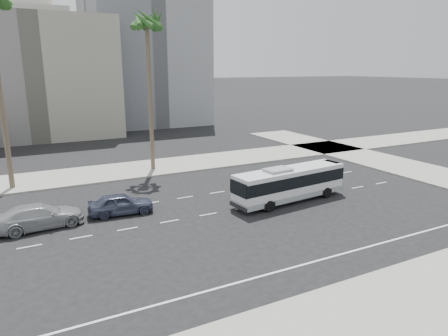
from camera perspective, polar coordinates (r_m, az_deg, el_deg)
ground at (r=31.32m, az=2.72°, el=-5.70°), size 700.00×700.00×0.00m
sidewalk_north at (r=44.81m, az=-7.24°, el=0.41°), size 120.00×7.00×0.15m
sidewalk_south at (r=20.75m, az=25.86°, el=-17.96°), size 120.00×7.00×0.15m
cross_block_east at (r=46.00m, az=27.18°, el=-0.71°), size 7.00×60.00×0.15m
midrise_beige_west at (r=70.52m, az=-25.61°, el=11.47°), size 24.00×18.00×18.00m
midrise_gray_center at (r=80.78m, az=-11.36°, el=15.56°), size 20.00×20.00×26.00m
civic_tower at (r=277.19m, az=-26.03°, el=18.62°), size 42.00×42.00×129.00m
highrise_right at (r=263.50m, az=-14.96°, el=18.99°), size 26.00×26.00×70.00m
highrise_far at (r=298.42m, az=-11.34°, el=17.59°), size 22.00×22.00×60.00m
city_bus at (r=32.91m, az=9.28°, el=-2.10°), size 10.29×3.28×2.90m
car_a at (r=30.79m, az=-14.39°, el=-4.92°), size 2.34×4.87×1.61m
car_b at (r=30.05m, az=-24.64°, el=-6.22°), size 2.86×5.92×1.66m
palm_near at (r=42.07m, az=-10.87°, el=19.16°), size 4.74×4.74×15.98m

